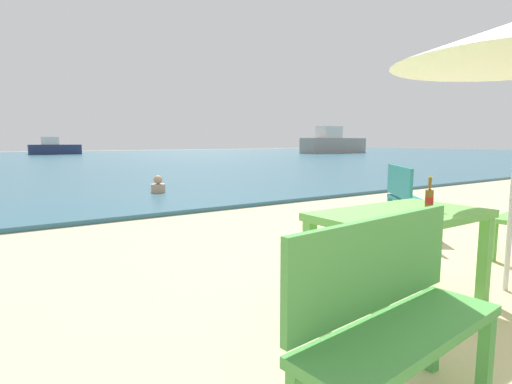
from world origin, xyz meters
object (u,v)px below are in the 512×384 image
object	(u,v)px
bench_green_right	(392,308)
boat_cargo_ship	(54,148)
picnic_table_green	(401,225)
bench_teal_center	(405,194)
swimmer_person	(158,186)
boat_fishing_trawler	(333,144)
beer_bottle_amber	(429,198)

from	to	relation	value
bench_green_right	boat_cargo_ship	bearing A→B (deg)	84.23
picnic_table_green	bench_green_right	size ratio (longest dim) A/B	1.14
bench_green_right	picnic_table_green	bearing A→B (deg)	35.11
picnic_table_green	bench_green_right	distance (m)	1.43
picnic_table_green	boat_cargo_ship	xyz separation A→B (m)	(3.08, 41.15, 0.02)
bench_teal_center	boat_cargo_ship	distance (m)	39.50
boat_cargo_ship	swimmer_person	bearing A→B (deg)	-93.87
boat_fishing_trawler	bench_green_right	bearing A→B (deg)	-134.40
bench_teal_center	boat_fishing_trawler	bearing A→B (deg)	46.78
bench_teal_center	swimmer_person	size ratio (longest dim) A/B	2.83
swimmer_person	boat_cargo_ship	bearing A→B (deg)	86.13
picnic_table_green	bench_teal_center	distance (m)	2.87
beer_bottle_amber	boat_cargo_ship	bearing A→B (deg)	86.11
beer_bottle_amber	boat_cargo_ship	distance (m)	41.30
swimmer_person	bench_green_right	bearing A→B (deg)	-103.37
bench_teal_center	bench_green_right	world-z (taller)	same
beer_bottle_amber	bench_teal_center	size ratio (longest dim) A/B	0.23
swimmer_person	bench_teal_center	bearing A→B (deg)	-74.93
beer_bottle_amber	bench_green_right	world-z (taller)	beer_bottle_amber
picnic_table_green	swimmer_person	world-z (taller)	picnic_table_green
picnic_table_green	bench_green_right	xyz separation A→B (m)	(-1.17, -0.82, -0.11)
picnic_table_green	beer_bottle_amber	world-z (taller)	beer_bottle_amber
picnic_table_green	swimmer_person	bearing A→B (deg)	83.91
bench_green_right	boat_cargo_ship	distance (m)	42.18
bench_green_right	swimmer_person	xyz separation A→B (m)	(1.96, 8.25, -0.30)
bench_teal_center	swimmer_person	distance (m)	5.99
beer_bottle_amber	swimmer_person	xyz separation A→B (m)	(0.52, 7.49, -0.61)
boat_cargo_ship	boat_fishing_trawler	world-z (taller)	boat_fishing_trawler
bench_green_right	bench_teal_center	bearing A→B (deg)	35.09
bench_teal_center	boat_cargo_ship	size ratio (longest dim) A/B	0.26
picnic_table_green	bench_teal_center	size ratio (longest dim) A/B	1.21
swimmer_person	boat_fishing_trawler	world-z (taller)	boat_fishing_trawler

